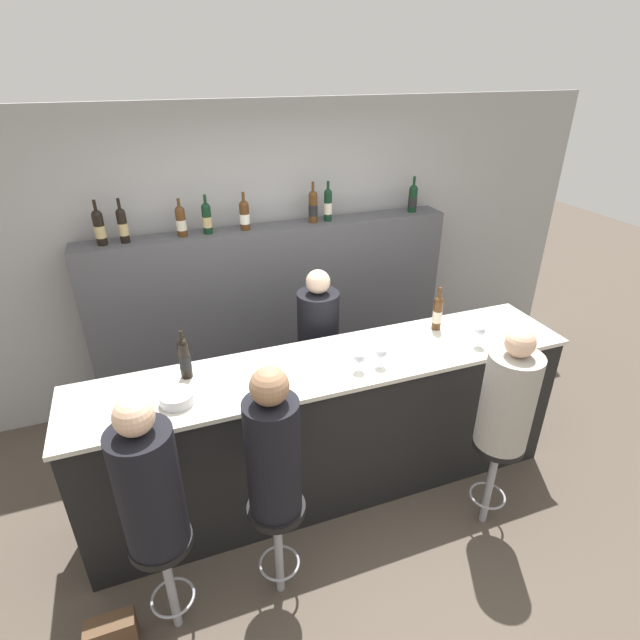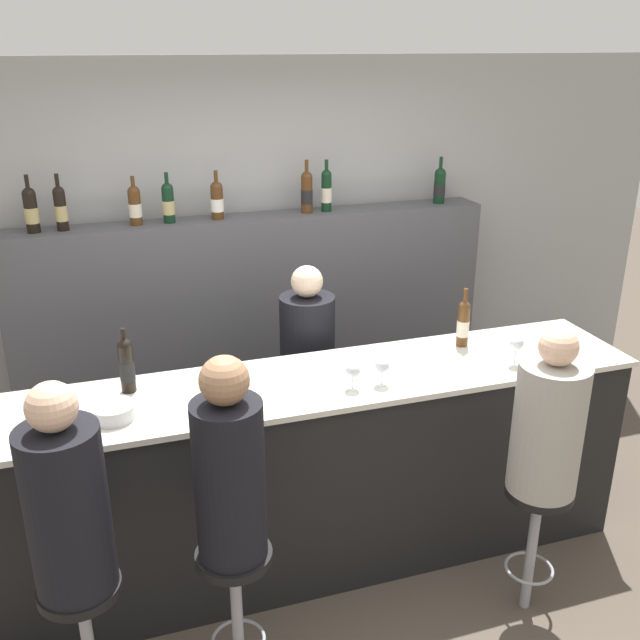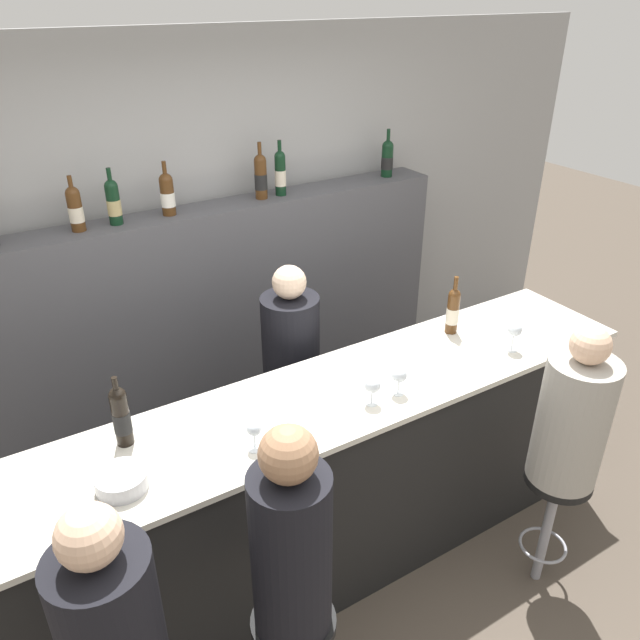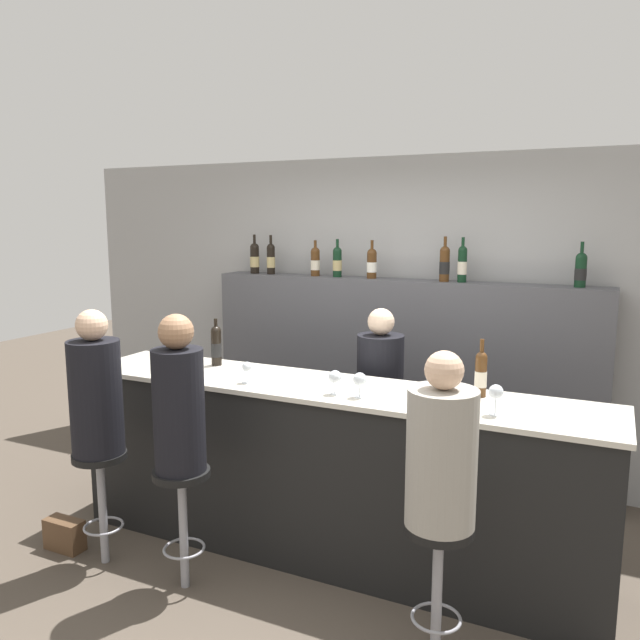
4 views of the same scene
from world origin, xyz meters
name	(u,v)px [view 1 (image 1 of 4)]	position (x,y,z in m)	size (l,w,h in m)	color
ground_plane	(346,515)	(0.00, 0.00, 0.00)	(16.00, 16.00, 0.00)	#4C4238
wall_back	(267,255)	(0.00, 1.89, 1.30)	(6.40, 0.05, 2.60)	#9E9E9E
bar_counter	(331,428)	(0.00, 0.31, 0.55)	(3.36, 0.65, 1.10)	black
back_bar_cabinet	(276,313)	(0.00, 1.67, 0.81)	(3.15, 0.28, 1.63)	#4C4C51
wine_bottle_counter_0	(185,357)	(-0.91, 0.47, 1.24)	(0.07, 0.07, 0.33)	black
wine_bottle_counter_1	(438,312)	(0.89, 0.47, 1.23)	(0.07, 0.07, 0.33)	#4C2D14
wine_bottle_backbar_0	(99,227)	(-1.32, 1.67, 1.76)	(0.08, 0.08, 0.34)	black
wine_bottle_backbar_1	(123,225)	(-1.16, 1.67, 1.76)	(0.07, 0.07, 0.34)	black
wine_bottle_backbar_2	(181,221)	(-0.73, 1.67, 1.75)	(0.08, 0.08, 0.30)	#4C2D14
wine_bottle_backbar_3	(207,218)	(-0.53, 1.67, 1.75)	(0.07, 0.07, 0.31)	black
wine_bottle_backbar_4	(244,215)	(-0.23, 1.67, 1.75)	(0.08, 0.08, 0.31)	#4C2D14
wine_bottle_backbar_5	(313,206)	(0.36, 1.67, 1.76)	(0.08, 0.08, 0.34)	#4C2D14
wine_bottle_backbar_6	(328,204)	(0.50, 1.67, 1.77)	(0.07, 0.07, 0.34)	black
wine_bottle_backbar_7	(413,198)	(1.32, 1.67, 1.75)	(0.08, 0.08, 0.32)	black
wine_glass_0	(268,377)	(-0.46, 0.15, 1.19)	(0.07, 0.07, 0.13)	silver
wine_glass_1	(359,358)	(0.13, 0.15, 1.20)	(0.08, 0.08, 0.14)	silver
wine_glass_2	(381,353)	(0.28, 0.15, 1.20)	(0.08, 0.08, 0.14)	silver
wine_glass_3	(480,331)	(1.03, 0.15, 1.22)	(0.08, 0.08, 0.16)	silver
metal_bowl	(177,398)	(-1.00, 0.21, 1.13)	(0.20, 0.20, 0.07)	#B7B7BC
bar_stool_left	(165,561)	(-1.20, -0.37, 0.54)	(0.32, 0.32, 0.71)	gray
guest_seated_left	(148,483)	(-1.20, -0.37, 1.09)	(0.31, 0.31, 0.87)	black
bar_stool_middle	(277,527)	(-0.59, -0.37, 0.54)	(0.32, 0.32, 0.71)	gray
guest_seated_middle	(273,450)	(-0.59, -0.37, 1.10)	(0.28, 0.28, 0.88)	black
bar_stool_right	(495,462)	(0.89, -0.37, 0.54)	(0.32, 0.32, 0.71)	gray
guest_seated_right	(509,397)	(0.89, -0.37, 1.06)	(0.32, 0.32, 0.82)	gray
bartender	(318,364)	(0.13, 0.91, 0.69)	(0.32, 0.32, 1.50)	black
handbag	(112,634)	(-1.54, -0.37, 0.10)	(0.26, 0.12, 0.20)	#513823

